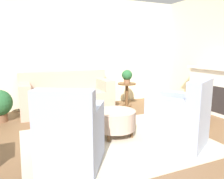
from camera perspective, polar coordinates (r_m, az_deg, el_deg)
name	(u,v)px	position (r m, az deg, el deg)	size (l,w,h in m)	color
ground_plane	(117,141)	(3.64, 1.36, -13.32)	(16.00, 16.00, 0.00)	brown
wall_back	(75,52)	(5.82, -9.76, 9.58)	(9.13, 0.12, 2.80)	beige
rug	(117,141)	(3.64, 1.36, -13.25)	(2.90, 2.21, 0.01)	#B2A893
couch	(67,97)	(5.33, -11.71, -1.95)	(2.11, 0.87, 0.94)	tan
armchair_left	(71,137)	(2.79, -10.56, -12.16)	(1.00, 1.04, 1.03)	#8E99B2
armchair_right	(181,120)	(3.56, 17.63, -7.51)	(1.00, 1.04, 1.03)	#8E99B2
ottoman_table	(115,120)	(3.76, 0.83, -7.88)	(0.70, 0.70, 0.43)	tan
side_table	(127,91)	(5.69, 3.89, -0.35)	(0.47, 0.47, 0.61)	brown
fireplace	(217,90)	(5.56, 25.78, -0.03)	(0.44, 1.51, 1.07)	silver
vase_mantel_near	(205,61)	(5.73, 23.23, 6.80)	(0.14, 0.14, 0.30)	silver
potted_plant_on_side_table	(127,76)	(5.63, 3.94, 3.61)	(0.27, 0.27, 0.35)	brown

